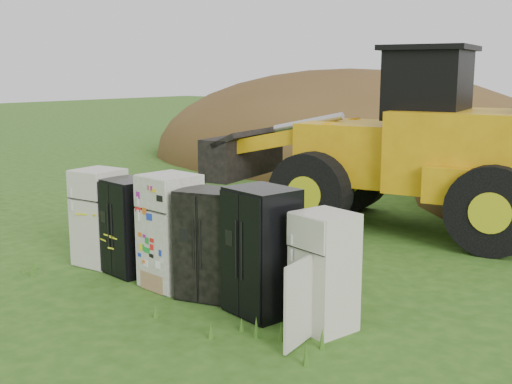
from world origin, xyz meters
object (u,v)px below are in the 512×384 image
Objects in this scene: fridge_dark_mid at (209,244)px; fridge_black_right at (262,251)px; fridge_open_door at (324,272)px; fridge_black_side at (129,227)px; fridge_sticker at (171,231)px; wheel_loader at (381,138)px; fridge_leftmost at (100,217)px.

fridge_black_right is (1.05, -0.02, 0.07)m from fridge_dark_mid.
fridge_black_side is at bearing -166.92° from fridge_open_door.
fridge_dark_mid is (0.82, 0.02, -0.07)m from fridge_sticker.
wheel_loader reaches higher than fridge_black_right.
fridge_black_side is at bearing -169.41° from fridge_black_right.
fridge_sticker reaches higher than fridge_leftmost.
fridge_dark_mid is at bearing -97.23° from wheel_loader.
wheel_loader reaches higher than fridge_leftmost.
fridge_black_side is at bearing -7.09° from fridge_leftmost.
wheel_loader is at bearing 61.52° from fridge_leftmost.
fridge_black_side is 2.95m from fridge_black_right.
fridge_dark_mid is at bearing 5.96° from fridge_sticker.
wheel_loader reaches higher than fridge_sticker.
fridge_sticker is 1.14× the size of fridge_open_door.
fridge_dark_mid is 0.21× the size of wheel_loader.
fridge_leftmost is 0.21× the size of wheel_loader.
fridge_dark_mid is 1.06m from fridge_black_right.
fridge_black_right reaches higher than fridge_black_side.
fridge_sticker is 1.87m from fridge_black_right.
fridge_dark_mid is at bearing -166.05° from fridge_open_door.
wheel_loader is (2.45, 5.89, 1.12)m from fridge_leftmost.
wheel_loader is (-1.31, 5.95, 1.07)m from fridge_black_right.
fridge_leftmost is 2.71m from fridge_dark_mid.
fridge_sticker is 0.82m from fridge_dark_mid.
fridge_black_side is 0.89× the size of fridge_black_right.
fridge_black_side is 3.97m from fridge_open_door.
fridge_dark_mid is 0.92× the size of fridge_black_right.
fridge_dark_mid is at bearing -6.83° from fridge_leftmost.
fridge_leftmost reaches higher than fridge_black_side.
fridge_black_right is (3.76, -0.06, 0.05)m from fridge_leftmost.
fridge_dark_mid is at bearing 5.69° from fridge_black_side.
fridge_black_side is 0.89× the size of fridge_sticker.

